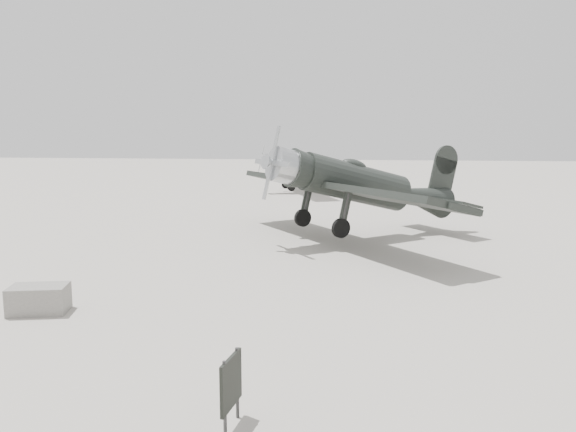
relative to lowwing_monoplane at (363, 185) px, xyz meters
name	(u,v)px	position (x,y,z in m)	size (l,w,h in m)	color
ground	(272,265)	(-3.11, -5.43, -2.37)	(160.00, 160.00, 0.00)	gray
lowwing_monoplane	(363,185)	(0.00, 0.00, 0.00)	(11.38, 12.53, 4.48)	black
highwing_monoplane	(307,167)	(-4.56, 19.36, -0.35)	(8.15, 11.26, 3.23)	#A4A7A9
equipment_block	(39,299)	(-8.20, -11.52, -2.01)	(1.43, 0.89, 0.71)	slate
sign_board	(231,383)	(-1.88, -16.41, -1.65)	(0.16, 0.83, 1.20)	#333333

